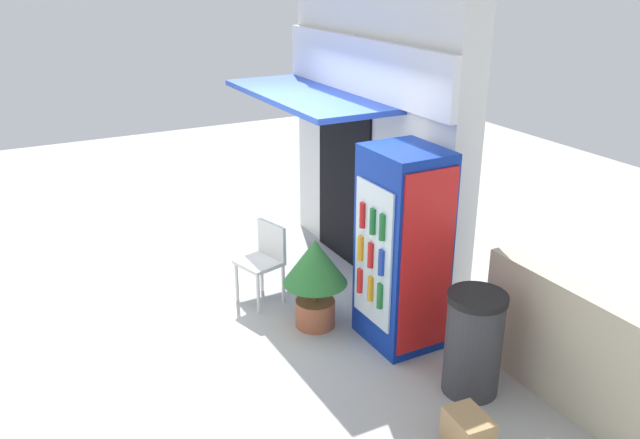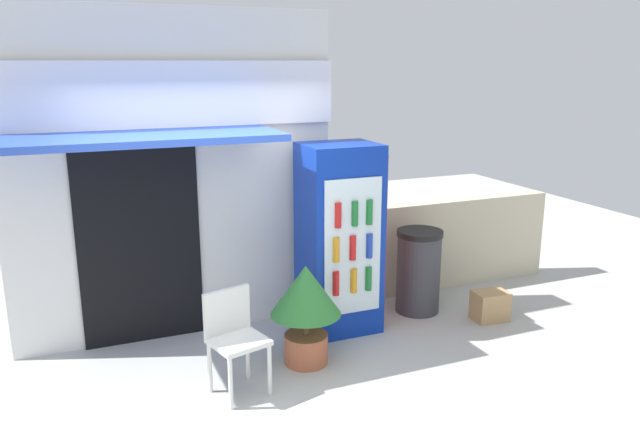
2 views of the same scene
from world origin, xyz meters
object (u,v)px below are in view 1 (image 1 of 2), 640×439
Objects in this scene: trash_bin at (473,343)px; plastic_chair at (265,256)px; cardboard_box at (468,433)px; potted_plant_near_shop at (315,272)px; drink_cooler at (402,249)px.

plastic_chair is at bearing -158.88° from trash_bin.
trash_bin is 2.59× the size of cardboard_box.
trash_bin is (2.30, 0.89, -0.05)m from plastic_chair.
potted_plant_near_shop is at bearing -176.00° from cardboard_box.
trash_bin is (1.57, 0.66, -0.13)m from potted_plant_near_shop.
drink_cooler reaches higher than potted_plant_near_shop.
drink_cooler is 5.39× the size of cardboard_box.
plastic_chair is 2.46m from trash_bin.
cardboard_box is (1.56, -0.44, -0.79)m from drink_cooler.
plastic_chair is 0.93× the size of potted_plant_near_shop.
cardboard_box is at bearing 7.42° from plastic_chair.
plastic_chair is 0.94× the size of trash_bin.
potted_plant_near_shop reaches higher than trash_bin.
plastic_chair is 2.44× the size of cardboard_box.
cardboard_box is at bearing -41.38° from trash_bin.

